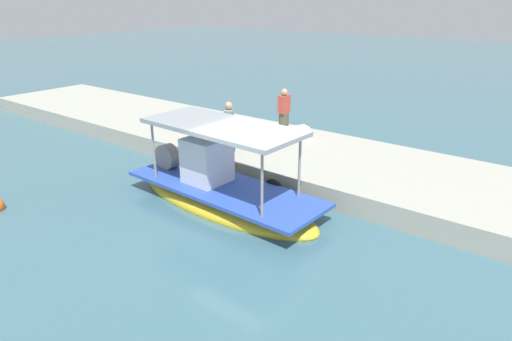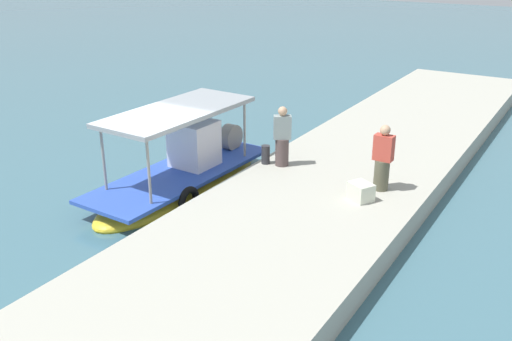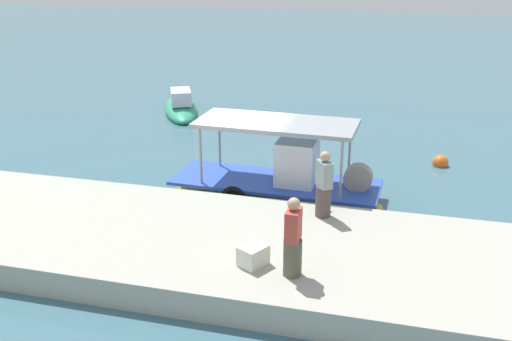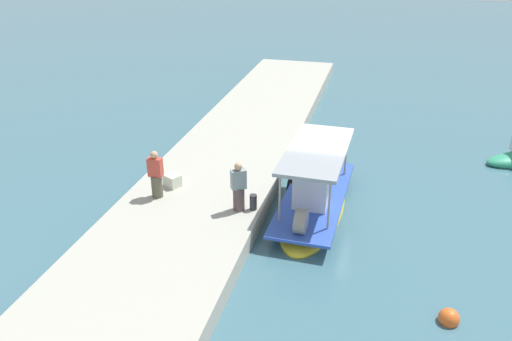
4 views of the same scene
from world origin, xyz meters
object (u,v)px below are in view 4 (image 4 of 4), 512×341
mooring_bollard (253,202)px  cargo_crate (172,180)px  fisherman_by_crate (239,189)px  main_fishing_boat (314,201)px  fisherman_near_bollard (156,176)px  marker_buoy (449,318)px

mooring_bollard → cargo_crate: 3.38m
fisherman_by_crate → cargo_crate: bearing=-110.7°
main_fishing_boat → fisherman_near_bollard: size_ratio=3.73×
main_fishing_boat → fisherman_by_crate: (1.62, -2.26, 1.02)m
main_fishing_boat → cargo_crate: (0.57, -5.05, 0.46)m
fisherman_by_crate → marker_buoy: 7.28m
fisherman_near_bollard → marker_buoy: 10.07m
mooring_bollard → marker_buoy: mooring_bollard is taller
main_fishing_boat → cargo_crate: size_ratio=11.16×
fisherman_near_bollard → mooring_bollard: size_ratio=3.19×
fisherman_near_bollard → fisherman_by_crate: size_ratio=1.00×
fisherman_near_bollard → mooring_bollard: (0.05, 3.44, -0.51)m
fisherman_by_crate → marker_buoy: size_ratio=3.17×
fisherman_near_bollard → main_fishing_boat: bearing=105.4°
main_fishing_boat → fisherman_by_crate: size_ratio=3.73×
fisherman_near_bollard → fisherman_by_crate: (0.18, 2.98, -0.00)m
fisherman_near_bollard → mooring_bollard: bearing=89.1°
cargo_crate → fisherman_by_crate: bearing=69.3°
fisherman_near_bollard → fisherman_by_crate: fisherman_near_bollard is taller
fisherman_near_bollard → fisherman_by_crate: bearing=86.5°
fisherman_by_crate → main_fishing_boat: bearing=125.7°
fisherman_near_bollard → marker_buoy: fisherman_near_bollard is taller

